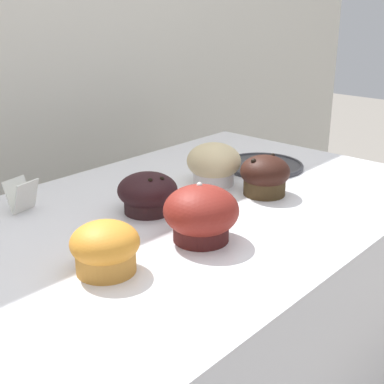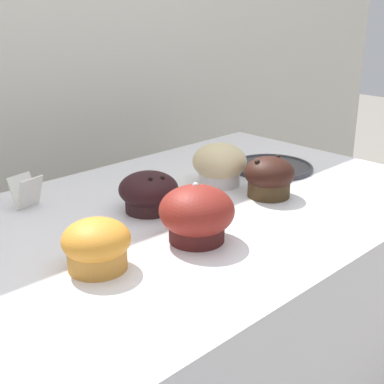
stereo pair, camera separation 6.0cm
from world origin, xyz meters
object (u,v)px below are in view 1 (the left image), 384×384
object	(u,v)px
muffin_back_left	(214,164)
serving_plate	(263,165)
muffin_front_center	(105,248)
muffin_front_right	(148,193)
muffin_front_left	(201,214)
muffin_back_right	(265,175)

from	to	relation	value
muffin_back_left	serving_plate	bearing A→B (deg)	-4.50
muffin_front_center	muffin_front_right	world-z (taller)	same
muffin_back_left	muffin_front_left	distance (m)	0.28
muffin_front_center	muffin_front_left	size ratio (longest dim) A/B	0.82
muffin_front_center	muffin_back_right	size ratio (longest dim) A/B	1.02
muffin_front_right	serving_plate	distance (m)	0.36
muffin_back_left	serving_plate	xyz separation A→B (m)	(0.16, -0.01, -0.04)
muffin_front_center	muffin_front_left	world-z (taller)	muffin_front_left
muffin_back_left	muffin_front_right	size ratio (longest dim) A/B	1.03
muffin_front_center	muffin_front_right	size ratio (longest dim) A/B	0.91
muffin_back_left	muffin_back_right	size ratio (longest dim) A/B	1.15
muffin_back_right	muffin_front_right	world-z (taller)	muffin_back_right
muffin_front_left	muffin_front_right	size ratio (longest dim) A/B	1.11
muffin_front_center	muffin_front_right	bearing A→B (deg)	31.07
muffin_back_left	muffin_back_right	world-z (taller)	muffin_back_left
muffin_front_left	muffin_front_right	world-z (taller)	muffin_front_left
muffin_front_center	muffin_back_right	xyz separation A→B (m)	(0.41, 0.01, 0.00)
serving_plate	muffin_front_left	bearing A→B (deg)	-159.10
muffin_back_right	muffin_back_left	bearing A→B (deg)	98.12
muffin_back_right	muffin_front_left	size ratio (longest dim) A/B	0.81
muffin_back_left	muffin_front_left	world-z (taller)	muffin_front_left
muffin_front_left	muffin_back_right	bearing A→B (deg)	10.39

